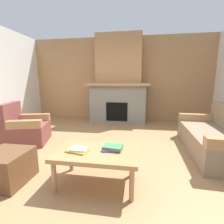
# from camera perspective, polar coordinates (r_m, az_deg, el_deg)

# --- Properties ---
(ground) EXTENTS (9.00, 9.00, 0.00)m
(ground) POSITION_cam_1_polar(r_m,az_deg,el_deg) (2.84, -4.17, -15.74)
(ground) COLOR #9E754C
(wall_back_wood_panel) EXTENTS (6.00, 0.12, 2.70)m
(wall_back_wood_panel) POSITION_cam_1_polar(r_m,az_deg,el_deg) (5.51, 2.76, 11.50)
(wall_back_wood_panel) COLOR #A87A4C
(wall_back_wood_panel) RESTS_ON ground
(fireplace) EXTENTS (1.90, 0.82, 2.70)m
(fireplace) POSITION_cam_1_polar(r_m,az_deg,el_deg) (5.14, 2.29, 9.50)
(fireplace) COLOR gray
(fireplace) RESTS_ON ground
(couch) EXTENTS (0.92, 1.84, 0.85)m
(couch) POSITION_cam_1_polar(r_m,az_deg,el_deg) (3.43, 33.12, -7.65)
(couch) COLOR #847056
(couch) RESTS_ON ground
(armchair) EXTENTS (0.95, 0.95, 0.85)m
(armchair) POSITION_cam_1_polar(r_m,az_deg,el_deg) (3.82, -28.47, -5.35)
(armchair) COLOR brown
(armchair) RESTS_ON ground
(coffee_table) EXTENTS (1.00, 0.60, 0.43)m
(coffee_table) POSITION_cam_1_polar(r_m,az_deg,el_deg) (2.04, -5.51, -15.09)
(coffee_table) COLOR #A87A4C
(coffee_table) RESTS_ON ground
(ottoman) EXTENTS (0.52, 0.52, 0.40)m
(ottoman) POSITION_cam_1_polar(r_m,az_deg,el_deg) (2.52, -33.33, -16.05)
(ottoman) COLOR brown
(ottoman) RESTS_ON ground
(book_stack_near_edge) EXTENTS (0.28, 0.19, 0.04)m
(book_stack_near_edge) POSITION_cam_1_polar(r_m,az_deg,el_deg) (2.03, -12.11, -13.09)
(book_stack_near_edge) COLOR gold
(book_stack_near_edge) RESTS_ON coffee_table
(book_stack_center) EXTENTS (0.26, 0.21, 0.05)m
(book_stack_center) POSITION_cam_1_polar(r_m,az_deg,el_deg) (2.04, 0.13, -12.56)
(book_stack_center) COLOR #7A3D84
(book_stack_center) RESTS_ON coffee_table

